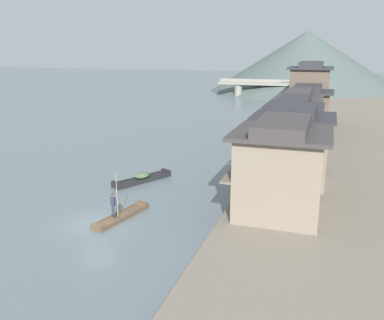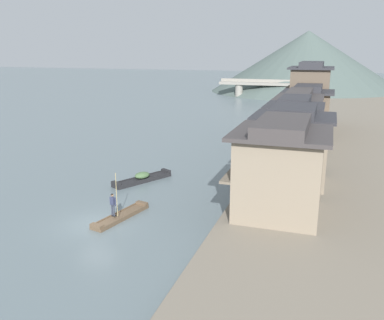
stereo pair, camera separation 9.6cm
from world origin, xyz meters
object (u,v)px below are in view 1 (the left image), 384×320
object	(u,v)px
house_waterfront_end	(309,94)
boat_midriver_drifting	(268,131)
boat_moored_nearest	(235,174)
house_waterfront_second	(292,146)
house_waterfront_narrow	(297,119)
boat_moored_third	(142,178)
house_waterfront_tall	(293,131)
house_waterfront_far	(306,110)
stone_bridge	(268,86)
boat_foreground_poled	(121,216)
house_waterfront_nearest	(280,168)
boatman_person	(113,202)
boat_moored_second	(268,109)
boat_moored_far	(262,139)

from	to	relation	value
house_waterfront_end	boat_midriver_drifting	bearing A→B (deg)	-143.19
boat_moored_nearest	house_waterfront_second	world-z (taller)	house_waterfront_second
house_waterfront_narrow	house_waterfront_end	world-z (taller)	house_waterfront_end
boat_moored_third	house_waterfront_tall	distance (m)	14.68
boat_moored_third	house_waterfront_narrow	bearing A→B (deg)	51.37
house_waterfront_far	stone_bridge	bearing A→B (deg)	104.05
boat_foreground_poled	house_waterfront_nearest	xyz separation A→B (m)	(10.24, 2.47, 3.69)
boat_moored_nearest	boat_moored_third	size ratio (longest dim) A/B	0.67
house_waterfront_nearest	house_waterfront_far	distance (m)	26.93
house_waterfront_narrow	house_waterfront_end	bearing A→B (deg)	88.23
stone_bridge	boatman_person	bearing A→B (deg)	-89.27
boat_moored_second	stone_bridge	world-z (taller)	stone_bridge
boat_moored_second	house_waterfront_second	size ratio (longest dim) A/B	0.78
boat_moored_second	boat_moored_nearest	bearing A→B (deg)	-85.69
house_waterfront_nearest	boat_moored_second	bearing A→B (deg)	98.88
boatman_person	house_waterfront_end	size ratio (longest dim) A/B	0.35
house_waterfront_tall	house_waterfront_far	xyz separation A→B (m)	(0.43, 13.85, -0.00)
boat_foreground_poled	house_waterfront_far	size ratio (longest dim) A/B	0.79
house_waterfront_far	stone_bridge	distance (m)	46.98
boat_moored_far	boat_midriver_drifting	xyz separation A→B (m)	(0.04, 4.96, 0.11)
boat_midriver_drifting	house_waterfront_narrow	distance (m)	11.52
boat_moored_third	house_waterfront_end	size ratio (longest dim) A/B	0.63
house_waterfront_far	stone_bridge	size ratio (longest dim) A/B	0.27
boatman_person	house_waterfront_second	bearing A→B (deg)	43.36
boat_moored_third	house_waterfront_nearest	xyz separation A→B (m)	(12.32, -5.31, 3.55)
boatman_person	house_waterfront_end	xyz separation A→B (m)	(10.30, 36.95, 3.70)
boatman_person	house_waterfront_far	size ratio (longest dim) A/B	0.48
house_waterfront_second	house_waterfront_narrow	size ratio (longest dim) A/B	0.82
boatman_person	boat_moored_second	size ratio (longest dim) A/B	0.60
boat_midriver_drifting	house_waterfront_tall	distance (m)	18.00
boatman_person	boat_moored_far	size ratio (longest dim) A/B	0.79
house_waterfront_nearest	boat_foreground_poled	bearing A→B (deg)	-166.42
boat_moored_nearest	house_waterfront_tall	distance (m)	6.92
boat_midriver_drifting	house_waterfront_narrow	world-z (taller)	house_waterfront_narrow
boat_midriver_drifting	stone_bridge	world-z (taller)	stone_bridge
boat_moored_nearest	boat_midriver_drifting	xyz separation A→B (m)	(0.03, 20.79, 0.03)
stone_bridge	boat_foreground_poled	bearing A→B (deg)	-89.15
boatman_person	boat_moored_nearest	world-z (taller)	boatman_person
boatman_person	boat_moored_third	xyz separation A→B (m)	(-1.94, 8.50, -1.14)
boat_foreground_poled	house_waterfront_tall	size ratio (longest dim) A/B	0.82
house_waterfront_narrow	house_waterfront_end	xyz separation A→B (m)	(0.42, 13.66, 1.30)
boatman_person	house_waterfront_second	size ratio (longest dim) A/B	0.47
house_waterfront_tall	boat_foreground_poled	bearing A→B (deg)	-122.39
house_waterfront_far	boat_moored_far	bearing A→B (deg)	-160.66
boat_moored_nearest	house_waterfront_second	distance (m)	6.75
house_waterfront_narrow	stone_bridge	world-z (taller)	house_waterfront_narrow
boat_moored_nearest	stone_bridge	bearing A→B (deg)	95.78
house_waterfront_tall	stone_bridge	bearing A→B (deg)	100.46
boatman_person	house_waterfront_narrow	world-z (taller)	house_waterfront_narrow
house_waterfront_end	stone_bridge	world-z (taller)	house_waterfront_end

